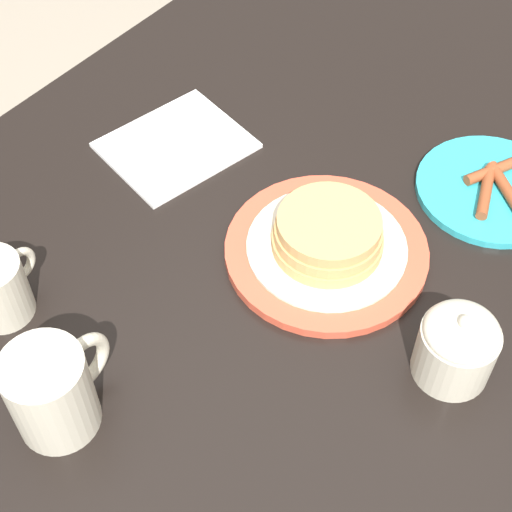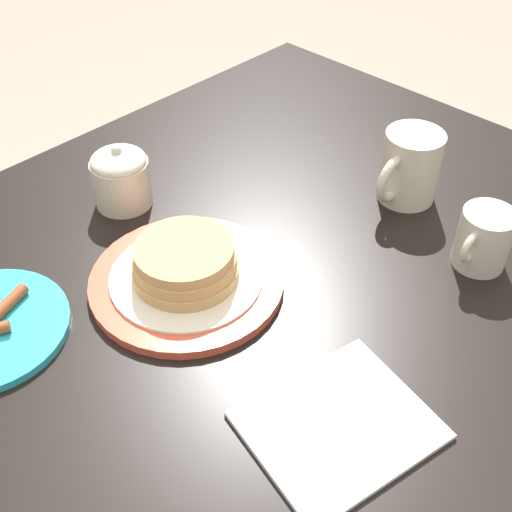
# 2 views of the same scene
# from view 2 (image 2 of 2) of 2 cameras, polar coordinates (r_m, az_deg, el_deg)

# --- Properties ---
(dining_table) EXTENTS (1.32, 0.88, 0.77)m
(dining_table) POSITION_cam_2_polar(r_m,az_deg,el_deg) (0.84, -5.40, -11.99)
(dining_table) COLOR black
(dining_table) RESTS_ON ground_plane
(pancake_plate) EXTENTS (0.24, 0.24, 0.06)m
(pancake_plate) POSITION_cam_2_polar(r_m,az_deg,el_deg) (0.77, -6.24, -1.40)
(pancake_plate) COLOR #DB5138
(pancake_plate) RESTS_ON dining_table
(coffee_mug) EXTENTS (0.12, 0.08, 0.10)m
(coffee_mug) POSITION_cam_2_polar(r_m,az_deg,el_deg) (0.92, 13.44, 7.73)
(coffee_mug) COLOR beige
(coffee_mug) RESTS_ON dining_table
(creamer_pitcher) EXTENTS (0.10, 0.07, 0.08)m
(creamer_pitcher) POSITION_cam_2_polar(r_m,az_deg,el_deg) (0.84, 19.63, 1.57)
(creamer_pitcher) COLOR beige
(creamer_pitcher) RESTS_ON dining_table
(sugar_bowl) EXTENTS (0.08, 0.08, 0.09)m
(sugar_bowl) POSITION_cam_2_polar(r_m,az_deg,el_deg) (0.91, -11.93, 6.92)
(sugar_bowl) COLOR beige
(sugar_bowl) RESTS_ON dining_table
(napkin) EXTENTS (0.20, 0.18, 0.01)m
(napkin) POSITION_cam_2_polar(r_m,az_deg,el_deg) (0.66, 7.35, -14.68)
(napkin) COLOR white
(napkin) RESTS_ON dining_table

